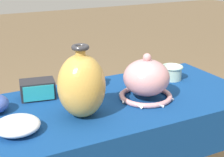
# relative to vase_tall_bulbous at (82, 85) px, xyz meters

# --- Properties ---
(display_table) EXTENTS (1.20, 0.59, 0.68)m
(display_table) POSITION_rel_vase_tall_bulbous_xyz_m (0.20, 0.07, -0.20)
(display_table) COLOR olive
(display_table) RESTS_ON ground_plane
(vase_tall_bulbous) EXTENTS (0.18, 0.18, 0.28)m
(vase_tall_bulbous) POSITION_rel_vase_tall_bulbous_xyz_m (0.00, 0.00, 0.00)
(vase_tall_bulbous) COLOR gold
(vase_tall_bulbous) RESTS_ON display_table
(vase_dome_bell) EXTENTS (0.24, 0.24, 0.20)m
(vase_dome_bell) POSITION_rel_vase_tall_bulbous_xyz_m (0.31, 0.03, -0.04)
(vase_dome_bell) COLOR #D19399
(vase_dome_bell) RESTS_ON display_table
(mosaic_tile_box) EXTENTS (0.16, 0.12, 0.08)m
(mosaic_tile_box) POSITION_rel_vase_tall_bulbous_xyz_m (-0.10, 0.25, -0.09)
(mosaic_tile_box) COLOR #232328
(mosaic_tile_box) RESTS_ON display_table
(cup_wide_celadon) EXTENTS (0.11, 0.11, 0.07)m
(cup_wide_celadon) POSITION_rel_vase_tall_bulbous_xyz_m (0.56, 0.18, -0.09)
(cup_wide_celadon) COLOR #A8CCB7
(cup_wide_celadon) RESTS_ON display_table
(jar_round_slate) EXTENTS (0.11, 0.11, 0.16)m
(jar_round_slate) POSITION_rel_vase_tall_bulbous_xyz_m (0.12, 0.25, -0.05)
(jar_round_slate) COLOR slate
(jar_round_slate) RESTS_ON display_table
(bowl_shallow_porcelain) EXTENTS (0.16, 0.16, 0.05)m
(bowl_shallow_porcelain) POSITION_rel_vase_tall_bulbous_xyz_m (-0.25, -0.02, -0.10)
(bowl_shallow_porcelain) COLOR white
(bowl_shallow_porcelain) RESTS_ON display_table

